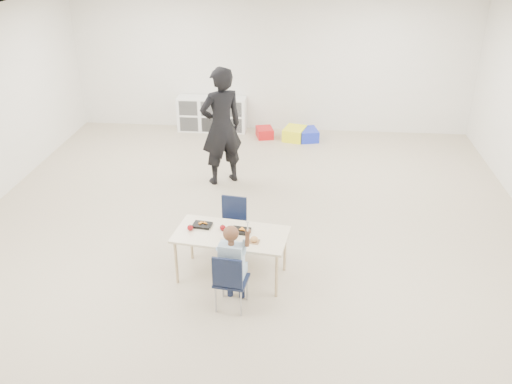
# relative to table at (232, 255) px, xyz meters

# --- Properties ---
(room) EXTENTS (9.00, 9.02, 2.80)m
(room) POSITION_rel_table_xyz_m (0.11, 0.84, 1.09)
(room) COLOR #BBAA8F
(room) RESTS_ON ground
(table) EXTENTS (1.40, 0.83, 0.61)m
(table) POSITION_rel_table_xyz_m (0.00, 0.00, 0.00)
(table) COLOR beige
(table) RESTS_ON ground
(chair_near) EXTENTS (0.39, 0.38, 0.73)m
(chair_near) POSITION_rel_table_xyz_m (0.08, -0.57, 0.06)
(chair_near) COLOR #111934
(chair_near) RESTS_ON ground
(chair_far) EXTENTS (0.39, 0.38, 0.73)m
(chair_far) POSITION_rel_table_xyz_m (-0.08, 0.57, 0.06)
(chair_far) COLOR #111934
(chair_far) RESTS_ON ground
(child) EXTENTS (0.55, 0.55, 1.15)m
(child) POSITION_rel_table_xyz_m (0.08, -0.57, 0.27)
(child) COLOR #9EBCD6
(child) RESTS_ON chair_near
(lunch_tray_near) EXTENTS (0.24, 0.19, 0.03)m
(lunch_tray_near) POSITION_rel_table_xyz_m (0.11, 0.05, 0.32)
(lunch_tray_near) COLOR black
(lunch_tray_near) RESTS_ON table
(lunch_tray_far) EXTENTS (0.24, 0.19, 0.03)m
(lunch_tray_far) POSITION_rel_table_xyz_m (-0.37, 0.14, 0.32)
(lunch_tray_far) COLOR black
(lunch_tray_far) RESTS_ON table
(milk_carton) EXTENTS (0.08, 0.08, 0.10)m
(milk_carton) POSITION_rel_table_xyz_m (-0.01, -0.14, 0.35)
(milk_carton) COLOR white
(milk_carton) RESTS_ON table
(bread_roll) EXTENTS (0.09, 0.09, 0.07)m
(bread_roll) POSITION_rel_table_xyz_m (0.29, -0.16, 0.33)
(bread_roll) COLOR tan
(bread_roll) RESTS_ON table
(apple_near) EXTENTS (0.07, 0.07, 0.07)m
(apple_near) POSITION_rel_table_xyz_m (-0.11, 0.06, 0.34)
(apple_near) COLOR maroon
(apple_near) RESTS_ON table
(apple_far) EXTENTS (0.07, 0.07, 0.07)m
(apple_far) POSITION_rel_table_xyz_m (-0.49, 0.02, 0.34)
(apple_far) COLOR maroon
(apple_far) RESTS_ON table
(cubby_shelf) EXTENTS (1.40, 0.40, 0.70)m
(cubby_shelf) POSITION_rel_table_xyz_m (-1.09, 5.12, 0.04)
(cubby_shelf) COLOR white
(cubby_shelf) RESTS_ON ground
(adult) EXTENTS (0.84, 0.76, 1.93)m
(adult) POSITION_rel_table_xyz_m (-0.51, 2.68, 0.66)
(adult) COLOR black
(adult) RESTS_ON ground
(bin_red) EXTENTS (0.40, 0.46, 0.19)m
(bin_red) POSITION_rel_table_xyz_m (0.02, 4.81, -0.21)
(bin_red) COLOR red
(bin_red) RESTS_ON ground
(bin_yellow) EXTENTS (0.49, 0.57, 0.24)m
(bin_yellow) POSITION_rel_table_xyz_m (0.62, 4.75, -0.19)
(bin_yellow) COLOR #FFFE1A
(bin_yellow) RESTS_ON ground
(bin_blue) EXTENTS (0.46, 0.53, 0.22)m
(bin_blue) POSITION_rel_table_xyz_m (0.89, 4.74, -0.20)
(bin_blue) COLOR #192CC2
(bin_blue) RESTS_ON ground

